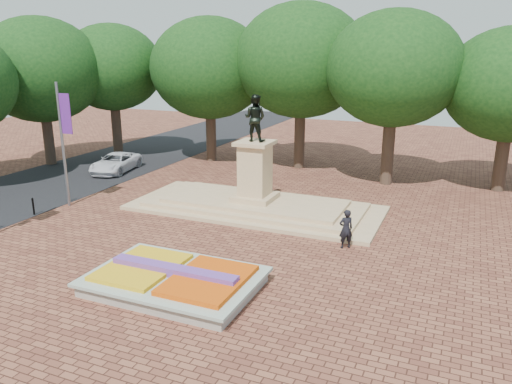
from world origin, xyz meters
TOP-DOWN VIEW (x-y plane):
  - ground at (0.00, 0.00)m, footprint 90.00×90.00m
  - asphalt_street at (-15.00, 5.00)m, footprint 9.00×90.00m
  - flower_bed at (1.03, -2.00)m, footprint 6.30×4.30m
  - monument at (0.00, 8.00)m, footprint 14.00×6.00m
  - tree_row_back at (2.33, 18.00)m, footprint 44.80×8.80m
  - van at (-12.93, 12.19)m, footprint 3.06×5.14m
  - pedestrian at (5.98, 4.50)m, footprint 0.80×0.75m

SIDE VIEW (x-z plane):
  - ground at x=0.00m, z-range 0.00..0.00m
  - asphalt_street at x=-15.00m, z-range 0.00..0.02m
  - flower_bed at x=1.03m, z-range -0.08..0.83m
  - van at x=-12.93m, z-range 0.00..1.34m
  - monument at x=0.00m, z-range -2.32..4.09m
  - pedestrian at x=5.98m, z-range 0.00..1.83m
  - tree_row_back at x=2.33m, z-range 1.46..11.89m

